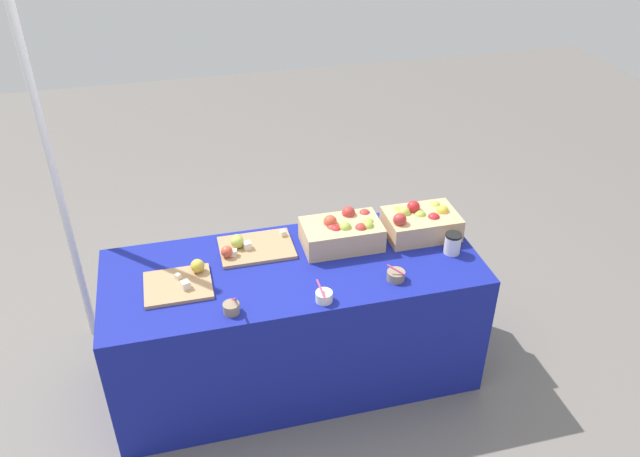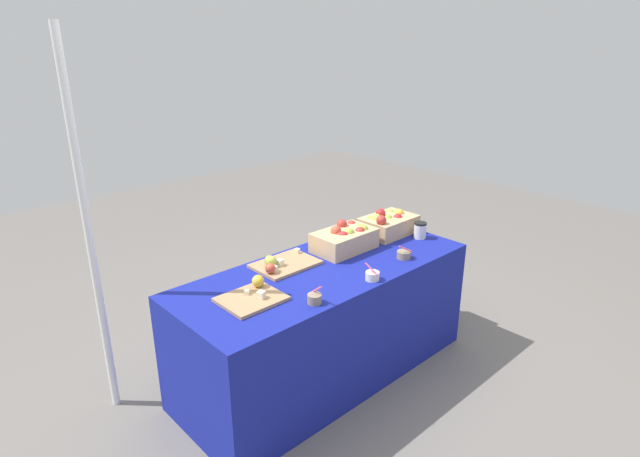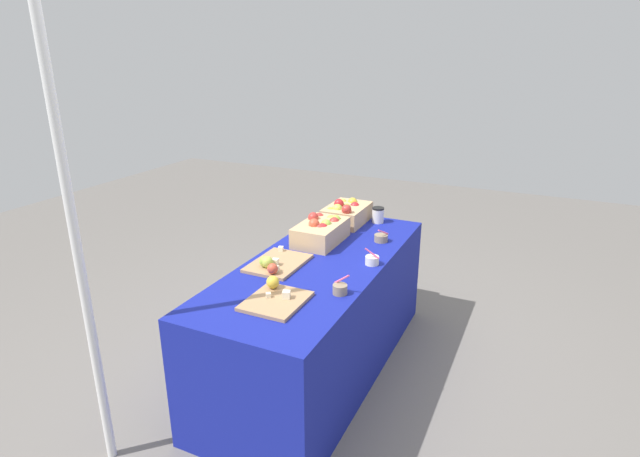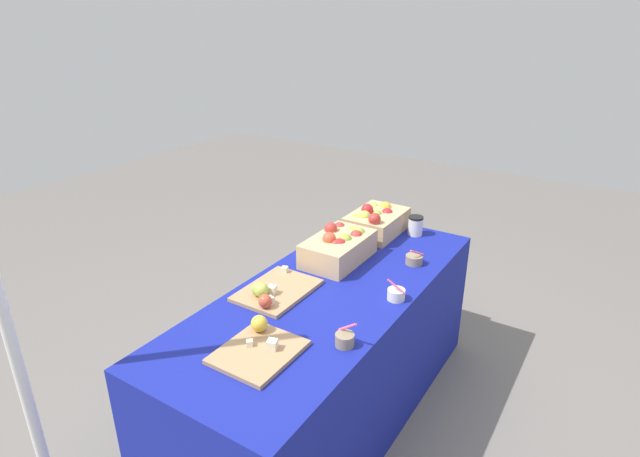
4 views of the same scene
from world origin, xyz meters
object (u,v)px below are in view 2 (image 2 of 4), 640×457
object	(u,v)px
sample_bowl_far	(315,298)
coffee_cup	(420,230)
cutting_board_back	(281,264)
apple_crate_left	(388,224)
sample_bowl_near	(372,276)
sample_bowl_mid	(404,255)
tent_pole	(89,237)
apple_crate_middle	(345,239)
cutting_board_front	(253,296)

from	to	relation	value
sample_bowl_far	coffee_cup	world-z (taller)	same
cutting_board_back	coffee_cup	world-z (taller)	coffee_cup
apple_crate_left	cutting_board_back	bearing A→B (deg)	175.78
coffee_cup	sample_bowl_far	bearing A→B (deg)	-170.44
sample_bowl_near	sample_bowl_mid	bearing A→B (deg)	10.87
cutting_board_back	sample_bowl_near	distance (m)	0.56
apple_crate_left	coffee_cup	size ratio (longest dim) A/B	3.38
sample_bowl_far	tent_pole	world-z (taller)	tent_pole
sample_bowl_far	apple_crate_left	bearing A→B (deg)	20.72
apple_crate_middle	coffee_cup	size ratio (longest dim) A/B	3.62
apple_crate_middle	cutting_board_front	xyz separation A→B (m)	(-0.85, -0.14, -0.06)
tent_pole	coffee_cup	bearing A→B (deg)	-20.03
cutting_board_front	sample_bowl_far	bearing A→B (deg)	-51.59
apple_crate_left	tent_pole	bearing A→B (deg)	164.88
sample_bowl_mid	sample_bowl_far	bearing A→B (deg)	-176.37
cutting_board_back	coffee_cup	bearing A→B (deg)	-15.34
apple_crate_middle	tent_pole	world-z (taller)	tent_pole
sample_bowl_mid	coffee_cup	bearing A→B (deg)	22.04
cutting_board_front	sample_bowl_far	distance (m)	0.33
sample_bowl_near	sample_bowl_far	xyz separation A→B (m)	(-0.43, 0.02, 0.00)
cutting_board_back	apple_crate_left	bearing A→B (deg)	-4.22
apple_crate_middle	sample_bowl_far	bearing A→B (deg)	-147.79
apple_crate_left	apple_crate_middle	world-z (taller)	apple_crate_left
apple_crate_left	sample_bowl_near	bearing A→B (deg)	-146.45
apple_crate_middle	cutting_board_back	world-z (taller)	apple_crate_middle
cutting_board_front	sample_bowl_near	size ratio (longest dim) A/B	2.98
coffee_cup	sample_bowl_mid	bearing A→B (deg)	-157.96
cutting_board_front	apple_crate_left	bearing A→B (deg)	6.42
sample_bowl_near	tent_pole	bearing A→B (deg)	142.43
coffee_cup	apple_crate_middle	bearing A→B (deg)	158.44
apple_crate_middle	sample_bowl_far	world-z (taller)	apple_crate_middle
sample_bowl_mid	tent_pole	size ratio (longest dim) A/B	0.05
apple_crate_left	tent_pole	xyz separation A→B (m)	(-1.85, 0.50, 0.25)
sample_bowl_far	tent_pole	distance (m)	1.23
sample_bowl_far	sample_bowl_mid	bearing A→B (deg)	3.63
apple_crate_middle	tent_pole	size ratio (longest dim) A/B	0.19
sample_bowl_near	coffee_cup	size ratio (longest dim) A/B	0.95
apple_crate_left	apple_crate_middle	bearing A→B (deg)	-179.79
cutting_board_back	sample_bowl_near	world-z (taller)	sample_bowl_near
tent_pole	apple_crate_left	bearing A→B (deg)	-15.12
sample_bowl_mid	tent_pole	world-z (taller)	tent_pole
sample_bowl_near	tent_pole	size ratio (longest dim) A/B	0.05
sample_bowl_mid	apple_crate_middle	bearing A→B (deg)	115.28
sample_bowl_near	cutting_board_front	bearing A→B (deg)	155.97
cutting_board_back	sample_bowl_far	world-z (taller)	sample_bowl_far
apple_crate_middle	sample_bowl_near	size ratio (longest dim) A/B	3.82
apple_crate_middle	cutting_board_back	bearing A→B (deg)	171.86
cutting_board_front	sample_bowl_mid	xyz separation A→B (m)	(1.02, -0.21, 0.01)
sample_bowl_near	coffee_cup	bearing A→B (deg)	16.46
apple_crate_middle	sample_bowl_near	bearing A→B (deg)	-116.62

